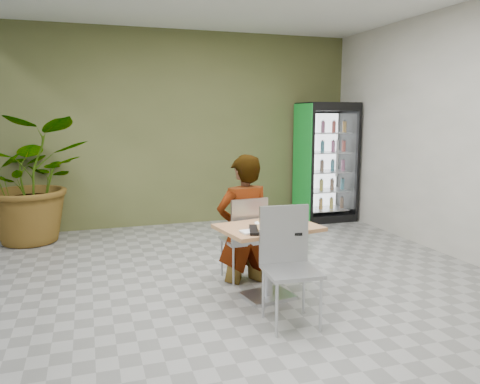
# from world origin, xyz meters

# --- Properties ---
(ground) EXTENTS (7.00, 7.00, 0.00)m
(ground) POSITION_xyz_m (0.00, 0.00, 0.00)
(ground) COLOR gray
(ground) RESTS_ON ground
(room_envelope) EXTENTS (6.00, 7.00, 3.20)m
(room_envelope) POSITION_xyz_m (0.00, 0.00, 1.60)
(room_envelope) COLOR silver
(room_envelope) RESTS_ON ground
(dining_table) EXTENTS (1.05, 0.81, 0.75)m
(dining_table) POSITION_xyz_m (0.19, -0.05, 0.54)
(dining_table) COLOR tan
(dining_table) RESTS_ON ground
(chair_far) EXTENTS (0.45, 0.46, 0.95)m
(chair_far) POSITION_xyz_m (0.13, 0.47, 0.56)
(chair_far) COLOR #ADAFB2
(chair_far) RESTS_ON ground
(chair_near) EXTENTS (0.49, 0.50, 1.03)m
(chair_near) POSITION_xyz_m (0.17, -0.58, 0.61)
(chair_near) COLOR #ADAFB2
(chair_near) RESTS_ON ground
(seated_woman) EXTENTS (0.66, 0.46, 1.72)m
(seated_woman) POSITION_xyz_m (0.12, 0.51, 0.56)
(seated_woman) COLOR black
(seated_woman) RESTS_ON ground
(pizza_plate) EXTENTS (0.36, 0.29, 0.03)m
(pizza_plate) POSITION_xyz_m (0.21, 0.02, 0.77)
(pizza_plate) COLOR white
(pizza_plate) RESTS_ON dining_table
(soda_cup) EXTENTS (0.10, 0.10, 0.17)m
(soda_cup) POSITION_xyz_m (0.39, 0.01, 0.83)
(soda_cup) COLOR white
(soda_cup) RESTS_ON dining_table
(napkin_stack) EXTENTS (0.16, 0.16, 0.02)m
(napkin_stack) POSITION_xyz_m (-0.08, -0.26, 0.76)
(napkin_stack) COLOR white
(napkin_stack) RESTS_ON dining_table
(cafeteria_tray) EXTENTS (0.56, 0.47, 0.03)m
(cafeteria_tray) POSITION_xyz_m (0.16, -0.28, 0.76)
(cafeteria_tray) COLOR black
(cafeteria_tray) RESTS_ON dining_table
(beverage_fridge) EXTENTS (0.93, 0.72, 2.04)m
(beverage_fridge) POSITION_xyz_m (2.48, 3.03, 1.02)
(beverage_fridge) COLOR black
(beverage_fridge) RESTS_ON ground
(potted_plant) EXTENTS (1.79, 1.59, 1.83)m
(potted_plant) POSITION_xyz_m (-2.25, 3.00, 0.92)
(potted_plant) COLOR #2F5A24
(potted_plant) RESTS_ON ground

